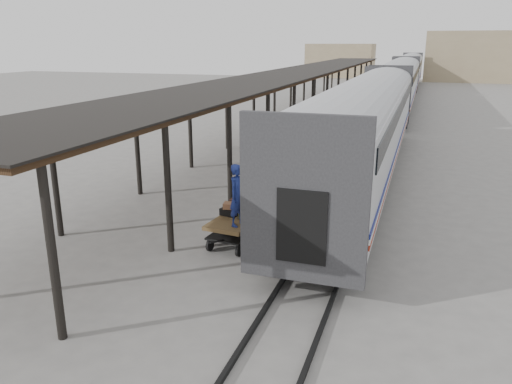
{
  "coord_description": "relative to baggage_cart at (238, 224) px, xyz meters",
  "views": [
    {
      "loc": [
        5.64,
        -14.64,
        6.15
      ],
      "look_at": [
        0.92,
        -0.55,
        1.7
      ],
      "focal_mm": 35.0,
      "sensor_mm": 36.0,
      "label": 1
    }
  ],
  "objects": [
    {
      "name": "rails",
      "position": [
        2.81,
        34.73,
        -0.59
      ],
      "size": [
        1.54,
        150.0,
        0.12
      ],
      "color": "black",
      "rests_on": "ground"
    },
    {
      "name": "train",
      "position": [
        2.81,
        34.52,
        2.04
      ],
      "size": [
        3.45,
        76.01,
        4.01
      ],
      "color": "silver",
      "rests_on": "ground"
    },
    {
      "name": "ground",
      "position": [
        -0.39,
        0.73,
        -0.65
      ],
      "size": [
        160.0,
        160.0,
        0.0
      ],
      "primitive_type": "plane",
      "color": "slate",
      "rests_on": "ground"
    },
    {
      "name": "suitcase_stack",
      "position": [
        -0.1,
        0.4,
        0.39
      ],
      "size": [
        1.32,
        1.08,
        0.44
      ],
      "rotation": [
        0.0,
        0.0,
        -0.11
      ],
      "color": "#313134",
      "rests_on": "baggage_cart"
    },
    {
      "name": "luggage_tug",
      "position": [
        -2.74,
        20.59,
        -0.11
      ],
      "size": [
        1.25,
        1.54,
        1.18
      ],
      "rotation": [
        0.0,
        0.0,
        0.4
      ],
      "color": "maroon",
      "rests_on": "ground"
    },
    {
      "name": "porter",
      "position": [
        0.25,
        -0.65,
        1.16
      ],
      "size": [
        0.64,
        0.79,
        1.89
      ],
      "primitive_type": "imported",
      "rotation": [
        0.0,
        0.0,
        1.27
      ],
      "color": "navy",
      "rests_on": "baggage_cart"
    },
    {
      "name": "canopy",
      "position": [
        -3.79,
        24.73,
        3.36
      ],
      "size": [
        4.9,
        64.3,
        4.15
      ],
      "color": "#422B19",
      "rests_on": "ground"
    },
    {
      "name": "baggage_cart",
      "position": [
        0.0,
        0.0,
        0.0
      ],
      "size": [
        1.5,
        2.52,
        0.86
      ],
      "rotation": [
        0.0,
        0.0,
        -0.11
      ],
      "color": "brown",
      "rests_on": "ground"
    },
    {
      "name": "building_far",
      "position": [
        13.61,
        78.73,
        3.35
      ],
      "size": [
        18.0,
        10.0,
        8.0
      ],
      "primitive_type": "cube",
      "color": "tan",
      "rests_on": "ground"
    },
    {
      "name": "pedestrian",
      "position": [
        -3.73,
        17.14,
        0.16
      ],
      "size": [
        0.99,
        0.5,
        1.62
      ],
      "primitive_type": "imported",
      "rotation": [
        0.0,
        0.0,
        3.25
      ],
      "color": "black",
      "rests_on": "ground"
    },
    {
      "name": "building_left",
      "position": [
        -10.39,
        82.73,
        2.35
      ],
      "size": [
        12.0,
        8.0,
        6.0
      ],
      "primitive_type": "cube",
      "color": "tan",
      "rests_on": "ground"
    }
  ]
}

